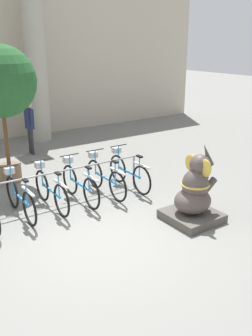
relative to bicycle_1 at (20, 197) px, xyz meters
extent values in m
plane|color=slate|center=(0.85, -1.81, -0.42)|extent=(60.00, 60.00, 0.00)
cylinder|color=#ADA899|center=(2.83, 5.79, 2.08)|extent=(0.75, 0.75, 5.00)
cylinder|color=gray|center=(3.03, 0.14, -0.04)|extent=(0.05, 0.05, 0.75)
cylinder|color=gray|center=(1.04, 0.14, 0.33)|extent=(4.08, 0.04, 0.04)
torus|color=black|center=(0.00, 0.49, -0.06)|extent=(0.05, 0.72, 0.72)
torus|color=black|center=(0.00, -0.55, -0.06)|extent=(0.05, 0.72, 0.72)
cube|color=#338CC6|center=(0.00, -0.03, -0.01)|extent=(0.04, 0.94, 0.04)
cube|color=#BCBCBC|center=(0.00, -0.55, 0.32)|extent=(0.06, 0.61, 0.03)
cylinder|color=#338CC6|center=(0.00, -0.45, 0.22)|extent=(0.03, 0.03, 0.55)
cube|color=black|center=(0.00, -0.45, 0.51)|extent=(0.08, 0.18, 0.04)
cylinder|color=#338CC6|center=(0.00, 0.45, 0.26)|extent=(0.03, 0.03, 0.63)
cylinder|color=black|center=(0.00, 0.45, 0.57)|extent=(0.48, 0.03, 0.03)
cube|color=#BCBCBC|center=(0.00, 0.55, 0.43)|extent=(0.20, 0.16, 0.14)
torus|color=black|center=(0.70, 0.49, -0.06)|extent=(0.05, 0.72, 0.72)
torus|color=black|center=(0.70, -0.55, -0.06)|extent=(0.05, 0.72, 0.72)
cube|color=#338CC6|center=(0.70, -0.03, -0.01)|extent=(0.04, 0.94, 0.04)
cube|color=#BCBCBC|center=(0.70, -0.55, 0.32)|extent=(0.06, 0.61, 0.03)
cylinder|color=#338CC6|center=(0.70, -0.45, 0.22)|extent=(0.03, 0.03, 0.55)
cube|color=black|center=(0.70, -0.45, 0.51)|extent=(0.08, 0.18, 0.04)
cylinder|color=#338CC6|center=(0.70, 0.45, 0.26)|extent=(0.03, 0.03, 0.63)
cylinder|color=black|center=(0.70, 0.45, 0.57)|extent=(0.48, 0.03, 0.03)
cube|color=#BCBCBC|center=(0.70, 0.55, 0.43)|extent=(0.20, 0.16, 0.14)
torus|color=black|center=(1.39, 0.47, -0.06)|extent=(0.05, 0.72, 0.72)
torus|color=black|center=(1.39, -0.57, -0.06)|extent=(0.05, 0.72, 0.72)
cube|color=#338CC6|center=(1.39, -0.05, -0.01)|extent=(0.04, 0.94, 0.04)
cube|color=#BCBCBC|center=(1.39, -0.57, 0.32)|extent=(0.06, 0.61, 0.03)
cylinder|color=#338CC6|center=(1.39, -0.47, 0.22)|extent=(0.03, 0.03, 0.55)
cube|color=black|center=(1.39, -0.47, 0.51)|extent=(0.08, 0.18, 0.04)
cylinder|color=#338CC6|center=(1.39, 0.43, 0.26)|extent=(0.03, 0.03, 0.63)
cylinder|color=black|center=(1.39, 0.43, 0.57)|extent=(0.48, 0.03, 0.03)
cube|color=#BCBCBC|center=(1.39, 0.53, 0.43)|extent=(0.20, 0.16, 0.14)
torus|color=black|center=(2.09, 0.49, -0.06)|extent=(0.05, 0.72, 0.72)
torus|color=black|center=(2.09, -0.55, -0.06)|extent=(0.05, 0.72, 0.72)
cube|color=#338CC6|center=(2.09, -0.03, -0.01)|extent=(0.04, 0.94, 0.04)
cube|color=#BCBCBC|center=(2.09, -0.55, 0.32)|extent=(0.06, 0.61, 0.03)
cylinder|color=#338CC6|center=(2.09, -0.45, 0.22)|extent=(0.03, 0.03, 0.55)
cube|color=black|center=(2.09, -0.45, 0.51)|extent=(0.08, 0.18, 0.04)
cylinder|color=#338CC6|center=(2.09, 0.45, 0.26)|extent=(0.03, 0.03, 0.63)
cylinder|color=black|center=(2.09, 0.45, 0.57)|extent=(0.48, 0.03, 0.03)
cube|color=#BCBCBC|center=(2.09, 0.55, 0.43)|extent=(0.20, 0.16, 0.14)
torus|color=black|center=(2.78, 0.51, -0.06)|extent=(0.05, 0.72, 0.72)
torus|color=black|center=(2.78, -0.54, -0.06)|extent=(0.05, 0.72, 0.72)
cube|color=#338CC6|center=(2.78, -0.02, -0.01)|extent=(0.04, 0.94, 0.04)
cube|color=#BCBCBC|center=(2.78, -0.54, 0.32)|extent=(0.06, 0.61, 0.03)
cylinder|color=#338CC6|center=(2.78, -0.44, 0.22)|extent=(0.03, 0.03, 0.55)
cube|color=black|center=(2.78, -0.44, 0.51)|extent=(0.08, 0.18, 0.04)
cylinder|color=#338CC6|center=(2.78, 0.47, 0.26)|extent=(0.03, 0.03, 0.63)
cylinder|color=black|center=(2.78, 0.47, 0.57)|extent=(0.48, 0.03, 0.03)
cube|color=#BCBCBC|center=(2.78, 0.57, 0.43)|extent=(0.20, 0.16, 0.14)
cube|color=#4C4742|center=(2.83, -2.20, -0.33)|extent=(1.03, 1.03, 0.18)
ellipsoid|color=#4C423D|center=(2.83, -2.20, 0.01)|extent=(0.79, 0.70, 0.51)
ellipsoid|color=#4C423D|center=(2.88, -2.20, 0.36)|extent=(0.56, 0.51, 0.65)
sphere|color=#4C423D|center=(2.97, -2.20, 0.76)|extent=(0.42, 0.42, 0.42)
ellipsoid|color=gold|center=(2.91, -1.99, 0.76)|extent=(0.08, 0.30, 0.35)
ellipsoid|color=gold|center=(2.91, -2.41, 0.76)|extent=(0.08, 0.30, 0.35)
cone|color=#4C423D|center=(3.16, -2.20, 0.94)|extent=(0.36, 0.15, 0.53)
cylinder|color=#4C423D|center=(3.13, -2.09, 0.29)|extent=(0.42, 0.14, 0.37)
cylinder|color=#4C423D|center=(3.13, -2.32, 0.29)|extent=(0.42, 0.14, 0.37)
torus|color=gold|center=(2.88, -2.20, 0.36)|extent=(0.59, 0.59, 0.05)
cylinder|color=#28282D|center=(1.86, 4.30, 0.00)|extent=(0.11, 0.11, 0.84)
cylinder|color=#28282D|center=(1.86, 4.13, 0.00)|extent=(0.11, 0.11, 0.84)
cube|color=#1E284C|center=(1.86, 4.22, 0.74)|extent=(0.20, 0.32, 0.63)
sphere|color=tan|center=(1.86, 4.22, 1.19)|extent=(0.23, 0.23, 0.23)
cylinder|color=#1E284C|center=(1.86, 4.42, 0.77)|extent=(0.07, 0.07, 0.57)
cylinder|color=#1E284C|center=(1.86, 4.02, 0.77)|extent=(0.07, 0.07, 0.57)
cylinder|color=brown|center=(0.48, 2.17, -0.20)|extent=(0.60, 0.60, 0.45)
cylinder|color=brown|center=(0.48, 2.17, 0.74)|extent=(0.10, 0.10, 1.42)
sphere|color=#235628|center=(0.48, 2.17, 2.16)|extent=(1.77, 1.77, 1.77)
camera|label=1|loc=(-2.23, -7.19, 3.11)|focal=40.00mm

